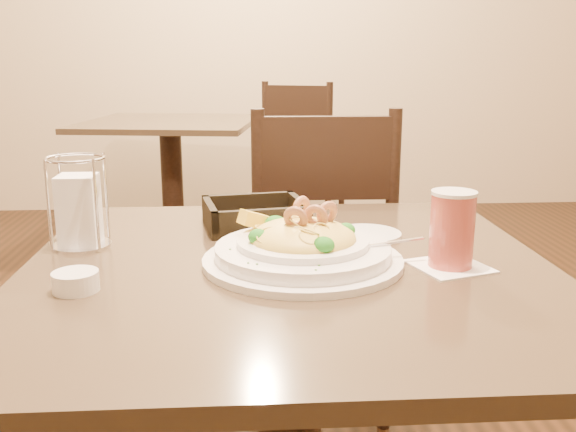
{
  "coord_description": "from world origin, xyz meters",
  "views": [
    {
      "loc": [
        -0.07,
        -1.04,
        1.06
      ],
      "look_at": [
        0.0,
        0.02,
        0.8
      ],
      "focal_mm": 40.0,
      "sensor_mm": 36.0,
      "label": 1
    }
  ],
  "objects": [
    {
      "name": "dining_chair_far",
      "position": [
        0.25,
        2.56,
        0.5
      ],
      "size": [
        0.54,
        0.54,
        0.93
      ],
      "rotation": [
        0.0,
        0.0,
        2.79
      ],
      "color": "black",
      "rests_on": "ground"
    },
    {
      "name": "side_plate",
      "position": [
        0.16,
        0.16,
        0.72
      ],
      "size": [
        0.18,
        0.18,
        0.01
      ],
      "primitive_type": "cylinder",
      "rotation": [
        0.0,
        0.0,
        0.38
      ],
      "color": "white",
      "rests_on": "main_table"
    },
    {
      "name": "napkin_caddy",
      "position": [
        -0.38,
        0.13,
        0.79
      ],
      "size": [
        0.11,
        0.11,
        0.17
      ],
      "rotation": [
        0.0,
        0.0,
        0.11
      ],
      "color": "silver",
      "rests_on": "main_table"
    },
    {
      "name": "butter_ramekin",
      "position": [
        -0.33,
        -0.11,
        0.73
      ],
      "size": [
        0.09,
        0.09,
        0.03
      ],
      "primitive_type": "cylinder",
      "rotation": [
        0.0,
        0.0,
        -0.36
      ],
      "color": "white",
      "rests_on": "main_table"
    },
    {
      "name": "pasta_bowl",
      "position": [
        0.02,
        -0.0,
        0.75
      ],
      "size": [
        0.38,
        0.34,
        0.11
      ],
      "rotation": [
        0.0,
        0.0,
        0.03
      ],
      "color": "white",
      "rests_on": "main_table"
    },
    {
      "name": "drink_glass",
      "position": [
        0.27,
        -0.03,
        0.78
      ],
      "size": [
        0.15,
        0.15,
        0.13
      ],
      "rotation": [
        0.0,
        0.0,
        0.32
      ],
      "color": "white",
      "rests_on": "main_table"
    },
    {
      "name": "background_table",
      "position": [
        -0.49,
        2.55,
        0.49
      ],
      "size": [
        1.02,
        1.02,
        0.72
      ],
      "rotation": [
        0.0,
        0.0,
        -0.14
      ],
      "color": "black",
      "rests_on": "ground"
    },
    {
      "name": "dining_chair_near",
      "position": [
        0.14,
        0.76,
        0.5
      ],
      "size": [
        0.43,
        0.43,
        0.93
      ],
      "rotation": [
        0.0,
        0.0,
        3.12
      ],
      "color": "black",
      "rests_on": "ground"
    },
    {
      "name": "main_table",
      "position": [
        0.0,
        0.0,
        0.49
      ],
      "size": [
        0.9,
        0.9,
        0.72
      ],
      "color": "black",
      "rests_on": "ground"
    },
    {
      "name": "bread_basket",
      "position": [
        -0.05,
        0.25,
        0.74
      ],
      "size": [
        0.23,
        0.2,
        0.06
      ],
      "rotation": [
        0.0,
        0.0,
        0.18
      ],
      "color": "black",
      "rests_on": "main_table"
    }
  ]
}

